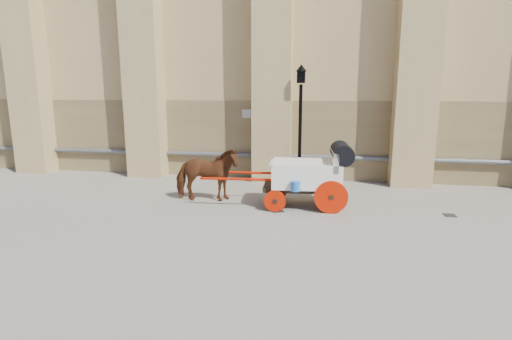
# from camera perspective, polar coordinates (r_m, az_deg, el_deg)

# --- Properties ---
(ground) EXTENTS (90.00, 90.00, 0.00)m
(ground) POSITION_cam_1_polar(r_m,az_deg,el_deg) (11.72, 4.75, -5.52)
(ground) COLOR slate
(ground) RESTS_ON ground
(horse) EXTENTS (2.10, 1.18, 1.68)m
(horse) POSITION_cam_1_polar(r_m,az_deg,el_deg) (12.35, -7.08, -0.67)
(horse) COLOR #5A2B15
(horse) RESTS_ON ground
(carriage) EXTENTS (4.43, 1.64, 1.91)m
(carriage) POSITION_cam_1_polar(r_m,az_deg,el_deg) (11.76, 7.95, -0.35)
(carriage) COLOR black
(carriage) RESTS_ON ground
(street_lamp) EXTENTS (0.40, 0.40, 4.26)m
(street_lamp) POSITION_cam_1_polar(r_m,az_deg,el_deg) (14.21, 6.33, 6.78)
(street_lamp) COLOR black
(street_lamp) RESTS_ON ground
(drain_grate_near) EXTENTS (0.42, 0.42, 0.01)m
(drain_grate_near) POSITION_cam_1_polar(r_m,az_deg,el_deg) (11.46, 3.11, -5.84)
(drain_grate_near) COLOR black
(drain_grate_near) RESTS_ON ground
(drain_grate_far) EXTENTS (0.32, 0.32, 0.01)m
(drain_grate_far) POSITION_cam_1_polar(r_m,az_deg,el_deg) (12.29, 25.92, -5.82)
(drain_grate_far) COLOR black
(drain_grate_far) RESTS_ON ground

